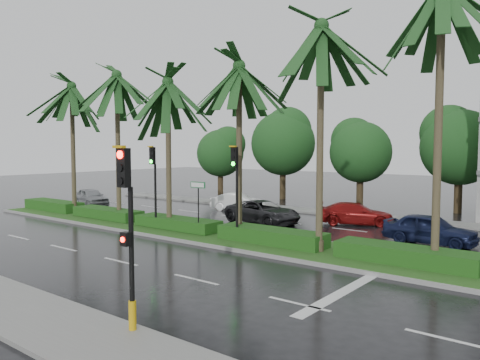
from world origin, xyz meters
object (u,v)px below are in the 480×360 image
Objects in this scene: car_silver at (91,197)px; street_sign at (198,195)px; car_white at (238,202)px; car_darkgrey at (263,212)px; signal_median_left at (154,175)px; car_blue at (430,229)px; signal_near at (128,231)px; car_red at (355,214)px.

street_sign is at bearing -92.85° from car_silver.
car_white is (-4.50, 8.90, -1.51)m from street_sign.
signal_median_left is at bearing 160.55° from car_darkgrey.
signal_median_left is 1.68× the size of street_sign.
street_sign is at bearing 121.67° from car_blue.
car_blue is at bearing 80.65° from signal_near.
car_white is at bearing -53.07° from car_silver.
signal_near is 0.92× the size of car_darkgrey.
car_silver is (-22.00, 14.03, -1.84)m from signal_near.
signal_median_left is at bearing -97.24° from car_silver.
car_red is at bearing -49.21° from car_darkgrey.
signal_near is at bearing -166.21° from car_white.
car_silver is at bearing 160.10° from signal_median_left.
car_darkgrey is (-7.00, 15.39, -1.84)m from signal_near.
car_blue reaches higher than car_darkgrey.
car_darkgrey is at bearing 114.46° from signal_near.
street_sign is 0.60× the size of car_red.
street_sign is 5.71m from car_darkgrey.
car_white is (10.50, 4.73, -0.05)m from car_silver.
car_blue is (24.50, 1.15, 0.03)m from car_silver.
signal_median_left is at bearing 171.67° from car_white.
car_darkgrey is at bearing 91.20° from car_blue.
car_darkgrey is at bearing -144.59° from car_white.
signal_near reaches higher than car_blue.
car_white is (-11.50, 18.77, -1.89)m from signal_near.
signal_near is 1.00× the size of signal_median_left.
signal_near is 12.11m from street_sign.
car_darkgrey reaches higher than car_red.
car_silver is 19.95m from car_red.
signal_near reaches higher than car_white.
car_silver is 1.05× the size of car_white.
car_red is (4.50, 2.87, -0.03)m from car_darkgrey.
signal_near is 17.01m from car_darkgrey.
car_blue reaches higher than car_red.
signal_median_left is at bearing 135.91° from signal_near.
signal_near is 1.11× the size of car_silver.
car_blue is (14.00, -3.59, 0.08)m from car_white.
car_white is (-1.50, 9.08, -2.38)m from signal_median_left.
car_red is (9.00, -0.51, 0.01)m from car_white.
signal_near is 13.93m from signal_median_left.
car_red is (19.50, 4.22, -0.04)m from car_silver.
car_silver reaches higher than car_red.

